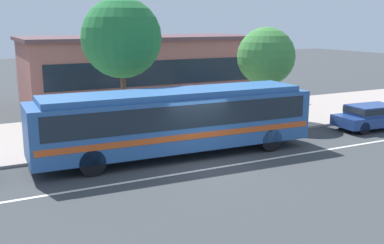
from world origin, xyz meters
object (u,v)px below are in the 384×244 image
object	(u,v)px
pedestrian_waiting_near_sign	(248,109)
pedestrian_walking_along_curb	(177,117)
transit_bus	(176,118)
street_tree_near_stop	(122,38)
street_tree_mid_block	(266,57)
pedestrian_standing_by_tree	(69,129)
sedan_far_ahead	(373,115)

from	to	relation	value
pedestrian_waiting_near_sign	pedestrian_walking_along_curb	world-z (taller)	pedestrian_waiting_near_sign
transit_bus	street_tree_near_stop	xyz separation A→B (m)	(-0.77, 4.46, 3.14)
street_tree_mid_block	pedestrian_standing_by_tree	bearing A→B (deg)	-171.24
pedestrian_walking_along_curb	pedestrian_standing_by_tree	distance (m)	5.28
pedestrian_waiting_near_sign	street_tree_mid_block	distance (m)	3.27
street_tree_near_stop	street_tree_mid_block	xyz separation A→B (m)	(7.97, -0.68, -1.10)
pedestrian_waiting_near_sign	street_tree_near_stop	xyz separation A→B (m)	(-6.22, 1.70, 3.67)
sedan_far_ahead	street_tree_mid_block	size ratio (longest dim) A/B	0.86
pedestrian_waiting_near_sign	street_tree_mid_block	bearing A→B (deg)	30.19
pedestrian_walking_along_curb	street_tree_near_stop	size ratio (longest dim) A/B	0.25
street_tree_near_stop	street_tree_mid_block	distance (m)	8.08
transit_bus	street_tree_mid_block	distance (m)	8.38
pedestrian_standing_by_tree	street_tree_near_stop	distance (m)	5.39
pedestrian_waiting_near_sign	street_tree_near_stop	distance (m)	7.42
pedestrian_walking_along_curb	street_tree_mid_block	world-z (taller)	street_tree_mid_block
transit_bus	pedestrian_waiting_near_sign	distance (m)	6.13
street_tree_mid_block	pedestrian_waiting_near_sign	bearing A→B (deg)	-149.81
pedestrian_walking_along_curb	pedestrian_standing_by_tree	xyz separation A→B (m)	(-5.24, -0.61, 0.08)
pedestrian_waiting_near_sign	street_tree_mid_block	size ratio (longest dim) A/B	0.32
street_tree_near_stop	pedestrian_walking_along_curb	bearing A→B (deg)	-41.52
pedestrian_walking_along_curb	pedestrian_standing_by_tree	world-z (taller)	pedestrian_standing_by_tree
transit_bus	pedestrian_standing_by_tree	xyz separation A→B (m)	(-3.98, 2.05, -0.46)
pedestrian_walking_along_curb	street_tree_near_stop	xyz separation A→B (m)	(-2.03, 1.80, 3.69)
pedestrian_walking_along_curb	pedestrian_standing_by_tree	bearing A→B (deg)	-173.41
pedestrian_standing_by_tree	street_tree_mid_block	xyz separation A→B (m)	(11.18, 1.72, 2.50)
sedan_far_ahead	pedestrian_walking_along_curb	xyz separation A→B (m)	(-10.04, 2.85, 0.35)
street_tree_near_stop	sedan_far_ahead	bearing A→B (deg)	-21.06
street_tree_near_stop	street_tree_mid_block	world-z (taller)	street_tree_near_stop
pedestrian_walking_along_curb	street_tree_near_stop	world-z (taller)	street_tree_near_stop
sedan_far_ahead	pedestrian_walking_along_curb	size ratio (longest dim) A/B	2.70
pedestrian_standing_by_tree	street_tree_near_stop	xyz separation A→B (m)	(3.21, 2.41, 3.60)
sedan_far_ahead	pedestrian_standing_by_tree	size ratio (longest dim) A/B	2.50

